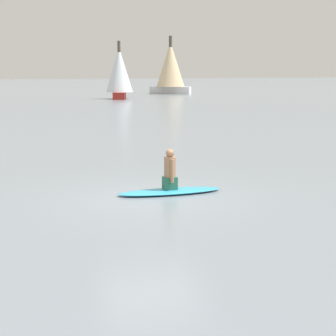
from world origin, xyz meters
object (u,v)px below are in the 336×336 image
object	(u,v)px
person_paddler	(170,171)
sailboat_distant	(119,72)
surfboard	(170,191)
sailboat_far_right	(170,67)

from	to	relation	value
person_paddler	sailboat_distant	bearing A→B (deg)	78.27
surfboard	sailboat_distant	distance (m)	49.52
surfboard	person_paddler	size ratio (longest dim) A/B	2.64
person_paddler	sailboat_far_right	bearing A→B (deg)	71.89
sailboat_distant	sailboat_far_right	bearing A→B (deg)	156.22
person_paddler	sailboat_distant	distance (m)	49.50
surfboard	sailboat_far_right	distance (m)	62.82
surfboard	person_paddler	world-z (taller)	person_paddler
person_paddler	surfboard	bearing A→B (deg)	0.00
surfboard	sailboat_distant	world-z (taller)	sailboat_distant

